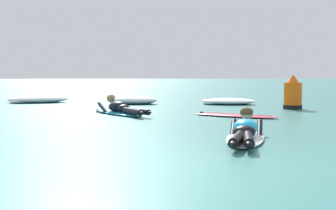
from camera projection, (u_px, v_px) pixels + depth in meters
name	position (u px, v px, depth m)	size (l,w,h in m)	color
ground_plane	(148.00, 106.00, 15.69)	(120.00, 120.00, 0.00)	#387A75
surfer_near	(245.00, 132.00, 7.78)	(1.15, 2.66, 0.53)	white
surfer_far	(120.00, 109.00, 12.56)	(1.65, 2.57, 0.54)	#2DB2D1
drifting_surfboard	(234.00, 115.00, 11.91)	(2.08, 1.76, 0.16)	#E54C66
whitewater_front	(133.00, 100.00, 16.62)	(1.85, 1.48, 0.27)	white
whitewater_mid_right	(229.00, 101.00, 16.41)	(1.95, 1.42, 0.22)	white
whitewater_back	(38.00, 100.00, 17.26)	(2.25, 1.46, 0.25)	white
channel_marker_buoy	(293.00, 95.00, 14.37)	(0.55, 0.55, 1.01)	#EA5B0F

